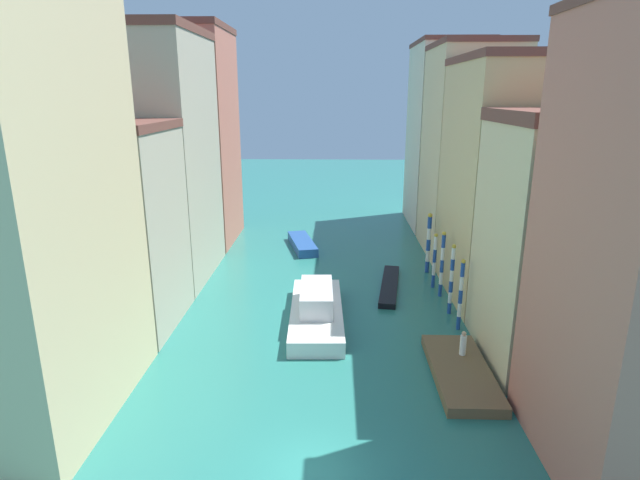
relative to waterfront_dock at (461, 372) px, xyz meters
name	(u,v)px	position (x,y,z in m)	size (l,w,h in m)	color
ground_plane	(325,270)	(-7.69, 17.06, -0.28)	(154.00, 154.00, 0.00)	#28756B
building_left_0	(10,178)	(-20.71, -3.50, 10.99)	(7.20, 11.10, 22.51)	beige
building_left_1	(116,227)	(-20.71, 6.14, 6.29)	(7.20, 8.09, 13.12)	#BCB299
building_left_2	(161,158)	(-20.71, 15.67, 9.52)	(7.20, 11.00, 19.56)	#BCB299
building_left_3	(196,138)	(-20.71, 26.38, 10.21)	(7.20, 9.92, 20.96)	#C6705B
building_right_1	(558,241)	(5.33, 2.39, 6.70)	(7.20, 8.53, 13.94)	beige
building_right_2	(503,180)	(5.33, 12.43, 8.38)	(7.20, 11.56, 17.30)	#DBB77A
building_right_3	(468,152)	(5.33, 23.21, 9.27)	(7.20, 10.02, 19.08)	beige
building_right_4	(444,136)	(5.33, 34.14, 9.82)	(7.20, 11.16, 20.18)	beige
waterfront_dock	(461,372)	(0.00, 0.00, 0.00)	(3.00, 7.61, 0.56)	brown
person_on_dock	(463,344)	(0.40, 1.42, 0.93)	(0.36, 0.36, 1.42)	white
mooring_pole_0	(461,294)	(1.19, 5.80, 2.15)	(0.28, 0.28, 4.78)	#1E479E
mooring_pole_1	(452,279)	(1.14, 8.32, 2.27)	(0.30, 0.30, 5.01)	#1E479E
mooring_pole_2	(442,264)	(1.12, 11.46, 2.29)	(0.31, 0.31, 5.04)	#1E479E
mooring_pole_3	(434,260)	(0.91, 13.28, 1.97)	(0.30, 0.30, 4.40)	#1E479E
mooring_pole_4	(429,242)	(1.05, 16.84, 2.37)	(0.38, 0.38, 5.17)	#1E479E
vaporetto_white	(316,309)	(-8.04, 6.78, 0.58)	(3.72, 10.46, 2.43)	white
gondola_black	(390,285)	(-2.52, 12.99, -0.06)	(2.45, 8.53, 0.43)	black
motorboat_0	(302,244)	(-10.06, 23.63, 0.14)	(3.44, 7.18, 0.84)	#234C93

